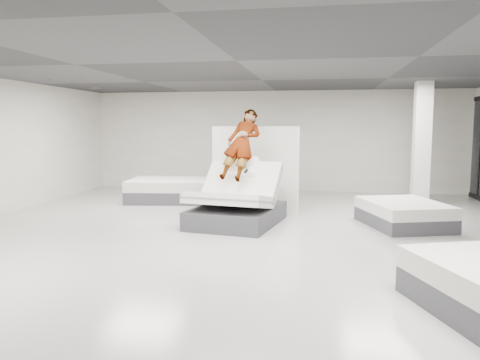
% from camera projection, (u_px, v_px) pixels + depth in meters
% --- Properties ---
extents(room, '(14.00, 14.04, 3.20)m').
position_uv_depth(room, '(236.00, 154.00, 8.22)').
color(room, '#A3A199').
rests_on(room, ground).
extents(hero_bed, '(1.98, 2.42, 1.41)m').
position_uv_depth(hero_bed, '(236.00, 205.00, 9.90)').
color(hero_bed, '#3C3C41').
rests_on(hero_bed, floor).
extents(person, '(0.95, 1.80, 1.41)m').
position_uv_depth(person, '(242.00, 159.00, 10.11)').
color(person, slate).
rests_on(person, hero_bed).
extents(remote, '(0.07, 0.15, 0.08)m').
position_uv_depth(remote, '(246.00, 171.00, 9.73)').
color(remote, black).
rests_on(remote, person).
extents(divider_panel, '(2.21, 0.78, 2.07)m').
position_uv_depth(divider_panel, '(254.00, 169.00, 11.38)').
color(divider_panel, silver).
rests_on(divider_panel, floor).
extents(flat_bed_right_far, '(1.92, 2.22, 0.52)m').
position_uv_depth(flat_bed_right_far, '(404.00, 214.00, 9.75)').
color(flat_bed_right_far, '#3C3C41').
rests_on(flat_bed_right_far, floor).
extents(flat_bed_left_far, '(2.43, 1.95, 0.61)m').
position_uv_depth(flat_bed_left_far, '(171.00, 190.00, 13.04)').
color(flat_bed_left_far, '#3C3C41').
rests_on(flat_bed_left_far, floor).
extents(column, '(0.40, 0.40, 3.20)m').
position_uv_depth(column, '(422.00, 145.00, 11.94)').
color(column, silver).
rests_on(column, floor).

